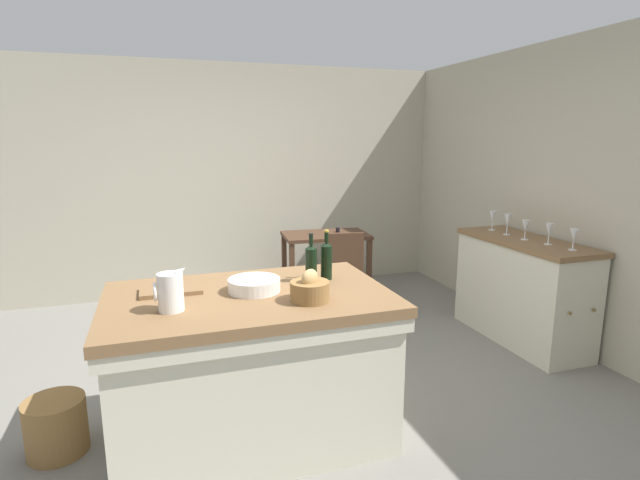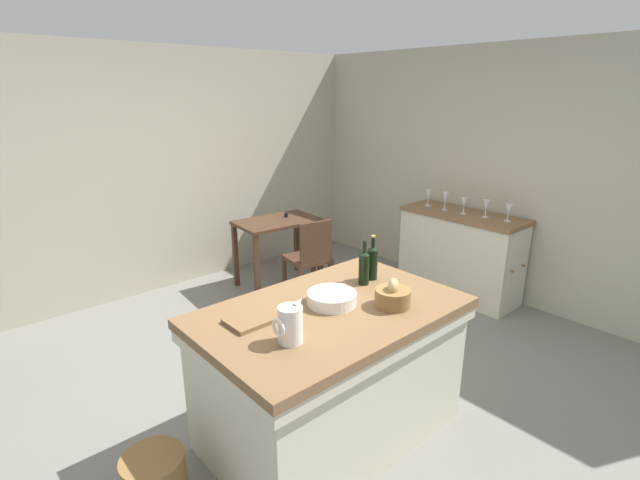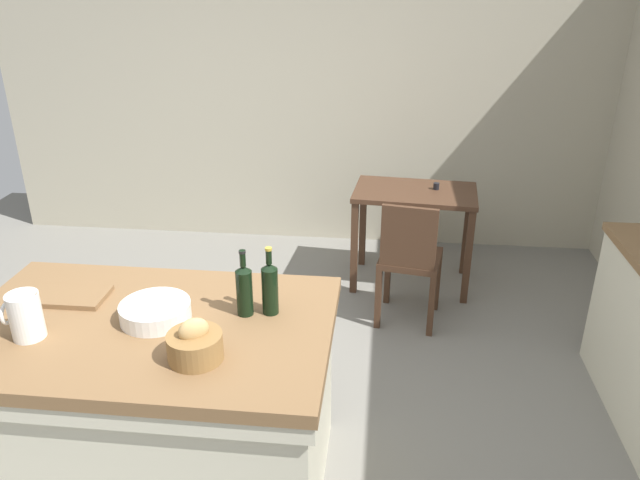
% 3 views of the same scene
% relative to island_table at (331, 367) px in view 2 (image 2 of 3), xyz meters
% --- Properties ---
extents(ground_plane, '(6.76, 6.76, 0.00)m').
position_rel_island_table_xyz_m(ground_plane, '(0.28, 0.46, -0.48)').
color(ground_plane, slate).
extents(wall_back, '(5.32, 0.12, 2.60)m').
position_rel_island_table_xyz_m(wall_back, '(0.28, 3.06, 0.82)').
color(wall_back, '#B2AA93').
rests_on(wall_back, ground).
extents(wall_right, '(0.12, 5.20, 2.60)m').
position_rel_island_table_xyz_m(wall_right, '(2.88, 0.46, 0.82)').
color(wall_right, '#B2AA93').
rests_on(wall_right, ground).
extents(island_table, '(1.60, 1.02, 0.90)m').
position_rel_island_table_xyz_m(island_table, '(0.00, 0.00, 0.00)').
color(island_table, brown).
rests_on(island_table, ground).
extents(side_cabinet, '(0.52, 1.31, 0.92)m').
position_rel_island_table_xyz_m(side_cabinet, '(2.54, 0.69, -0.02)').
color(side_cabinet, brown).
rests_on(side_cabinet, ground).
extents(writing_desk, '(0.94, 0.64, 0.82)m').
position_rel_island_table_xyz_m(writing_desk, '(1.23, 2.21, 0.16)').
color(writing_desk, '#472D1E').
rests_on(writing_desk, ground).
extents(wooden_chair, '(0.46, 0.46, 0.91)m').
position_rel_island_table_xyz_m(wooden_chair, '(1.18, 1.60, 0.01)').
color(wooden_chair, '#472D1E').
rests_on(wooden_chair, ground).
extents(pitcher, '(0.17, 0.13, 0.24)m').
position_rel_island_table_xyz_m(pitcher, '(-0.43, -0.15, 0.52)').
color(pitcher, white).
rests_on(pitcher, island_table).
extents(wash_bowl, '(0.30, 0.30, 0.08)m').
position_rel_island_table_xyz_m(wash_bowl, '(0.04, 0.04, 0.45)').
color(wash_bowl, white).
rests_on(wash_bowl, island_table).
extents(bread_basket, '(0.22, 0.22, 0.18)m').
position_rel_island_table_xyz_m(bread_basket, '(0.29, -0.23, 0.48)').
color(bread_basket, olive).
rests_on(bread_basket, island_table).
extents(cutting_board, '(0.35, 0.21, 0.02)m').
position_rel_island_table_xyz_m(cutting_board, '(-0.42, 0.17, 0.43)').
color(cutting_board, brown).
rests_on(cutting_board, island_table).
extents(wine_bottle_dark, '(0.07, 0.07, 0.31)m').
position_rel_island_table_xyz_m(wine_bottle_dark, '(0.52, 0.15, 0.54)').
color(wine_bottle_dark, black).
rests_on(wine_bottle_dark, island_table).
extents(wine_bottle_amber, '(0.07, 0.07, 0.31)m').
position_rel_island_table_xyz_m(wine_bottle_amber, '(0.41, 0.12, 0.54)').
color(wine_bottle_amber, black).
rests_on(wine_bottle_amber, island_table).
extents(wine_glass_far_left, '(0.07, 0.07, 0.17)m').
position_rel_island_table_xyz_m(wine_glass_far_left, '(2.58, 0.23, 0.55)').
color(wine_glass_far_left, white).
rests_on(wine_glass_far_left, side_cabinet).
extents(wine_glass_left, '(0.07, 0.07, 0.18)m').
position_rel_island_table_xyz_m(wine_glass_left, '(2.55, 0.46, 0.56)').
color(wine_glass_left, white).
rests_on(wine_glass_left, side_cabinet).
extents(wine_glass_middle, '(0.07, 0.07, 0.17)m').
position_rel_island_table_xyz_m(wine_glass_middle, '(2.51, 0.68, 0.55)').
color(wine_glass_middle, white).
rests_on(wine_glass_middle, side_cabinet).
extents(wine_glass_right, '(0.07, 0.07, 0.19)m').
position_rel_island_table_xyz_m(wine_glass_right, '(2.51, 0.91, 0.56)').
color(wine_glass_right, white).
rests_on(wine_glass_right, side_cabinet).
extents(wine_glass_far_right, '(0.07, 0.07, 0.18)m').
position_rel_island_table_xyz_m(wine_glass_far_right, '(2.53, 1.14, 0.56)').
color(wine_glass_far_right, white).
rests_on(wine_glass_far_right, side_cabinet).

